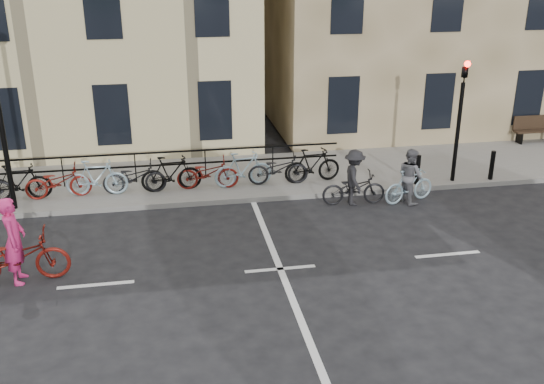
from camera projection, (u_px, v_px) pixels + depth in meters
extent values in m
plane|color=black|center=(280.00, 269.00, 13.54)|extent=(120.00, 120.00, 0.00)
cube|color=slate|center=(113.00, 185.00, 18.36)|extent=(46.00, 4.00, 0.15)
cylinder|color=black|center=(458.00, 133.00, 17.96)|extent=(0.12, 0.12, 3.00)
imported|color=black|center=(465.00, 67.00, 17.26)|extent=(0.15, 0.18, 0.90)
sphere|color=#FF0C05|center=(468.00, 64.00, 17.11)|extent=(0.18, 0.18, 0.18)
cylinder|color=black|center=(0.00, 118.00, 15.55)|extent=(0.14, 0.14, 5.00)
cylinder|color=black|center=(418.00, 170.00, 18.05)|extent=(0.14, 0.14, 0.90)
cylinder|color=black|center=(492.00, 165.00, 18.45)|extent=(0.14, 0.14, 0.90)
cube|color=black|center=(519.00, 138.00, 22.15)|extent=(0.06, 0.38, 0.40)
cube|color=black|center=(535.00, 131.00, 22.17)|extent=(1.60, 0.40, 0.06)
cube|color=black|center=(534.00, 122.00, 22.23)|extent=(1.60, 0.06, 0.50)
cube|color=black|center=(153.00, 166.00, 18.27)|extent=(11.45, 0.04, 0.95)
imported|color=black|center=(19.00, 182.00, 16.82)|extent=(1.75, 0.49, 1.05)
imported|color=#65130D|center=(58.00, 182.00, 17.01)|extent=(1.80, 0.63, 0.95)
imported|color=#91AFBE|center=(97.00, 178.00, 17.17)|extent=(1.75, 0.49, 1.05)
imported|color=black|center=(134.00, 177.00, 17.36)|extent=(1.80, 0.63, 0.95)
imported|color=black|center=(171.00, 173.00, 17.51)|extent=(1.75, 0.49, 1.05)
imported|color=#65130D|center=(208.00, 173.00, 17.71)|extent=(1.80, 0.63, 0.95)
imported|color=#91AFBE|center=(243.00, 169.00, 17.86)|extent=(1.75, 0.49, 1.05)
imported|color=black|center=(278.00, 169.00, 18.05)|extent=(1.80, 0.63, 0.95)
imported|color=black|center=(312.00, 165.00, 18.21)|extent=(1.75, 0.49, 1.05)
imported|color=#65130D|center=(17.00, 257.00, 12.85)|extent=(2.18, 0.82, 1.13)
imported|color=#CB2368|center=(14.00, 240.00, 12.71)|extent=(0.48, 0.72, 1.92)
imported|color=#91AFBE|center=(409.00, 186.00, 17.10)|extent=(1.69, 0.89, 0.98)
imported|color=#59595E|center=(410.00, 176.00, 17.00)|extent=(0.78, 0.90, 1.58)
imported|color=black|center=(354.00, 188.00, 16.97)|extent=(1.82, 0.73, 0.94)
imported|color=black|center=(354.00, 177.00, 16.85)|extent=(0.65, 1.06, 1.59)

